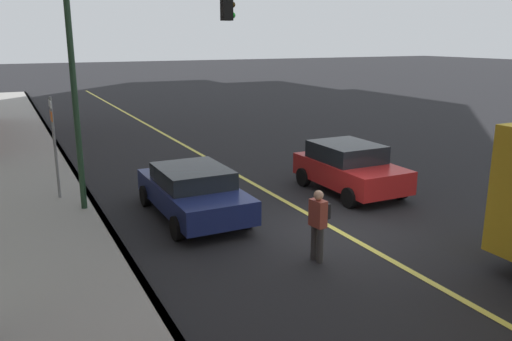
{
  "coord_description": "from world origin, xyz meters",
  "views": [
    {
      "loc": [
        -10.23,
        7.34,
        4.75
      ],
      "look_at": [
        -0.15,
        2.32,
        1.85
      ],
      "focal_mm": 36.15,
      "sensor_mm": 36.0,
      "label": 1
    }
  ],
  "objects_px": {
    "pedestrian_with_backpack": "(319,220)",
    "traffic_light_mast": "(137,50)",
    "car_red": "(349,167)",
    "street_sign_post": "(54,142)",
    "car_navy": "(193,191)"
  },
  "relations": [
    {
      "from": "pedestrian_with_backpack",
      "to": "traffic_light_mast",
      "type": "bearing_deg",
      "value": 23.14
    },
    {
      "from": "car_navy",
      "to": "pedestrian_with_backpack",
      "type": "xyz_separation_m",
      "value": [
        -4.0,
        -1.45,
        0.21
      ]
    },
    {
      "from": "car_red",
      "to": "traffic_light_mast",
      "type": "relative_size",
      "value": 0.6
    },
    {
      "from": "pedestrian_with_backpack",
      "to": "street_sign_post",
      "type": "bearing_deg",
      "value": 33.61
    },
    {
      "from": "street_sign_post",
      "to": "pedestrian_with_backpack",
      "type": "bearing_deg",
      "value": -146.39
    },
    {
      "from": "pedestrian_with_backpack",
      "to": "street_sign_post",
      "type": "height_order",
      "value": "street_sign_post"
    },
    {
      "from": "car_red",
      "to": "pedestrian_with_backpack",
      "type": "bearing_deg",
      "value": 136.68
    },
    {
      "from": "pedestrian_with_backpack",
      "to": "traffic_light_mast",
      "type": "xyz_separation_m",
      "value": [
        5.57,
        2.38,
        3.49
      ]
    },
    {
      "from": "car_navy",
      "to": "pedestrian_with_backpack",
      "type": "height_order",
      "value": "pedestrian_with_backpack"
    },
    {
      "from": "car_navy",
      "to": "pedestrian_with_backpack",
      "type": "distance_m",
      "value": 4.25
    },
    {
      "from": "car_red",
      "to": "car_navy",
      "type": "xyz_separation_m",
      "value": [
        -0.0,
        5.21,
        -0.07
      ]
    },
    {
      "from": "traffic_light_mast",
      "to": "street_sign_post",
      "type": "xyz_separation_m",
      "value": [
        1.35,
        2.22,
        -2.59
      ]
    },
    {
      "from": "car_red",
      "to": "car_navy",
      "type": "bearing_deg",
      "value": 90.02
    },
    {
      "from": "traffic_light_mast",
      "to": "car_navy",
      "type": "bearing_deg",
      "value": -149.33
    },
    {
      "from": "car_red",
      "to": "street_sign_post",
      "type": "bearing_deg",
      "value": 70.75
    }
  ]
}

